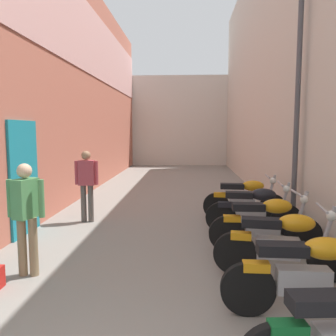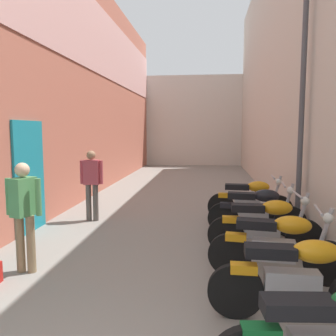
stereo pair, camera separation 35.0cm
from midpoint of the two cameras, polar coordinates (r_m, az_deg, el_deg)
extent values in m
plane|color=gray|center=(8.51, 2.12, -7.41)|extent=(34.93, 34.93, 0.00)
cube|color=#B76651|center=(10.92, -12.72, 13.41)|extent=(0.40, 18.93, 6.79)
cube|color=teal|center=(7.24, -20.70, -1.38)|extent=(0.06, 1.10, 2.20)
cube|color=#DBA39E|center=(11.14, -11.83, 21.13)|extent=(0.04, 18.93, 2.17)
cube|color=beige|center=(10.67, 19.51, 16.43)|extent=(0.40, 18.93, 7.91)
cube|color=beige|center=(20.72, 4.83, 7.73)|extent=(8.40, 2.00, 5.07)
cube|color=black|center=(2.88, 24.28, -20.18)|extent=(0.54, 0.27, 0.12)
cube|color=#0F5123|center=(2.89, 18.77, -24.36)|extent=(0.29, 0.17, 0.10)
cylinder|color=black|center=(4.02, 13.71, -19.21)|extent=(0.60, 0.10, 0.60)
cube|color=#9E9EA3|center=(4.07, 22.23, -17.33)|extent=(0.56, 0.21, 0.28)
ellipsoid|color=orange|center=(4.00, 25.72, -12.37)|extent=(0.49, 0.27, 0.24)
cube|color=black|center=(3.90, 19.08, -12.91)|extent=(0.53, 0.23, 0.12)
cube|color=orange|center=(3.92, 15.02, -15.75)|extent=(0.28, 0.15, 0.10)
cylinder|color=black|center=(5.13, 26.71, -13.95)|extent=(0.61, 0.17, 0.60)
cylinder|color=black|center=(5.02, 12.19, -13.85)|extent=(0.61, 0.17, 0.60)
cube|color=#9E9EA3|center=(5.00, 18.99, -12.71)|extent=(0.58, 0.28, 0.28)
ellipsoid|color=orange|center=(4.92, 21.85, -8.75)|extent=(0.51, 0.33, 0.24)
cube|color=black|center=(4.88, 16.41, -8.89)|extent=(0.55, 0.29, 0.12)
cylinder|color=#9E9EA3|center=(5.01, 26.11, -10.20)|extent=(0.25, 0.09, 0.77)
cylinder|color=#9E9EA3|center=(4.91, 25.51, -6.29)|extent=(0.12, 0.58, 0.04)
sphere|color=silver|center=(4.96, 26.83, -7.42)|extent=(0.14, 0.14, 0.14)
cube|color=orange|center=(4.94, 13.21, -11.05)|extent=(0.30, 0.18, 0.10)
cylinder|color=black|center=(6.11, 23.22, -10.56)|extent=(0.60, 0.09, 0.60)
cylinder|color=black|center=(5.90, 11.24, -10.76)|extent=(0.60, 0.09, 0.60)
cube|color=#9E9EA3|center=(5.93, 16.89, -9.61)|extent=(0.56, 0.21, 0.28)
ellipsoid|color=orange|center=(5.88, 19.23, -6.20)|extent=(0.48, 0.27, 0.24)
cube|color=black|center=(5.81, 14.75, -6.41)|extent=(0.52, 0.23, 0.12)
cylinder|color=#9E9EA3|center=(6.00, 22.72, -7.37)|extent=(0.25, 0.06, 0.77)
cylinder|color=#9E9EA3|center=(5.91, 22.21, -4.09)|extent=(0.05, 0.58, 0.04)
sphere|color=silver|center=(5.96, 23.29, -5.03)|extent=(0.14, 0.14, 0.14)
cube|color=orange|center=(5.83, 12.09, -8.32)|extent=(0.28, 0.14, 0.10)
cylinder|color=black|center=(7.00, 20.92, -8.32)|extent=(0.61, 0.15, 0.60)
cylinder|color=black|center=(6.93, 10.54, -8.15)|extent=(0.61, 0.15, 0.60)
cube|color=#9E9EA3|center=(6.91, 15.37, -7.30)|extent=(0.58, 0.26, 0.28)
ellipsoid|color=black|center=(6.85, 17.38, -4.40)|extent=(0.51, 0.31, 0.24)
cube|color=black|center=(6.83, 13.52, -4.48)|extent=(0.54, 0.28, 0.12)
cylinder|color=#9E9EA3|center=(6.91, 20.46, -5.51)|extent=(0.25, 0.09, 0.77)
cylinder|color=#9E9EA3|center=(6.84, 19.99, -2.63)|extent=(0.10, 0.58, 0.04)
sphere|color=silver|center=(6.88, 20.95, -3.47)|extent=(0.14, 0.14, 0.14)
cube|color=black|center=(6.87, 11.25, -6.07)|extent=(0.29, 0.17, 0.10)
cylinder|color=black|center=(8.02, 19.03, -6.41)|extent=(0.60, 0.12, 0.60)
cylinder|color=black|center=(7.93, 10.01, -6.29)|extent=(0.60, 0.12, 0.60)
cube|color=#9E9EA3|center=(7.92, 14.20, -5.52)|extent=(0.57, 0.24, 0.28)
ellipsoid|color=orange|center=(7.88, 15.95, -2.98)|extent=(0.50, 0.30, 0.24)
cube|color=black|center=(7.85, 12.59, -3.07)|extent=(0.54, 0.26, 0.12)
cylinder|color=#9E9EA3|center=(7.94, 18.62, -3.95)|extent=(0.25, 0.08, 0.77)
cylinder|color=#9E9EA3|center=(7.88, 18.21, -1.43)|extent=(0.08, 0.58, 0.04)
sphere|color=silver|center=(7.91, 19.04, -2.17)|extent=(0.14, 0.14, 0.14)
cube|color=orange|center=(7.88, 10.63, -4.46)|extent=(0.29, 0.16, 0.10)
cylinder|color=#8C7251|center=(5.37, -21.50, -11.58)|extent=(0.12, 0.12, 0.82)
cylinder|color=#8C7251|center=(5.30, -19.94, -11.76)|extent=(0.12, 0.12, 0.82)
cube|color=#4C8C51|center=(5.17, -21.02, -4.47)|extent=(0.30, 0.39, 0.54)
sphere|color=#DBB28E|center=(5.11, -21.19, -0.28)|extent=(0.20, 0.20, 0.20)
cylinder|color=#4C8C51|center=(5.27, -23.15, -4.35)|extent=(0.08, 0.08, 0.52)
cylinder|color=#4C8C51|center=(5.07, -18.81, -4.59)|extent=(0.08, 0.08, 0.52)
cylinder|color=#564C47|center=(7.89, -11.74, -5.59)|extent=(0.12, 0.12, 0.82)
cylinder|color=#564C47|center=(7.84, -10.63, -5.64)|extent=(0.12, 0.12, 0.82)
cube|color=#B23D47|center=(7.75, -11.29, -0.69)|extent=(0.36, 0.23, 0.54)
sphere|color=#997051|center=(7.72, -11.35, 2.11)|extent=(0.20, 0.20, 0.20)
cylinder|color=#B23D47|center=(7.82, -12.83, -0.66)|extent=(0.08, 0.08, 0.52)
cylinder|color=#B23D47|center=(7.69, -9.73, -0.71)|extent=(0.08, 0.08, 0.52)
cylinder|color=#47474C|center=(7.05, 22.59, 8.83)|extent=(0.10, 0.10, 4.77)
camera|label=1|loc=(0.18, -88.34, 0.18)|focal=36.86mm
camera|label=2|loc=(0.18, 91.66, -0.18)|focal=36.86mm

